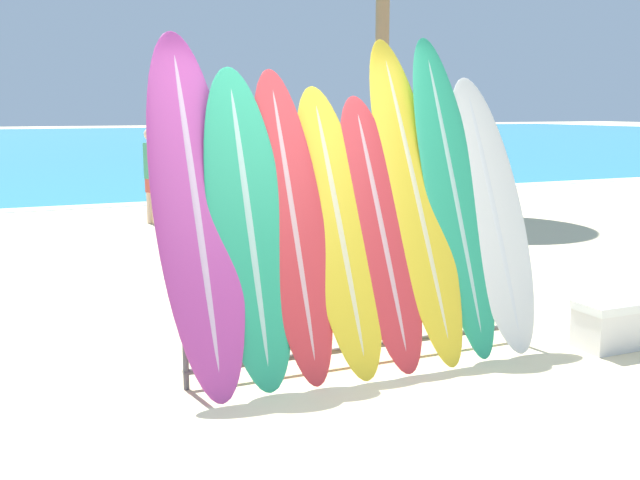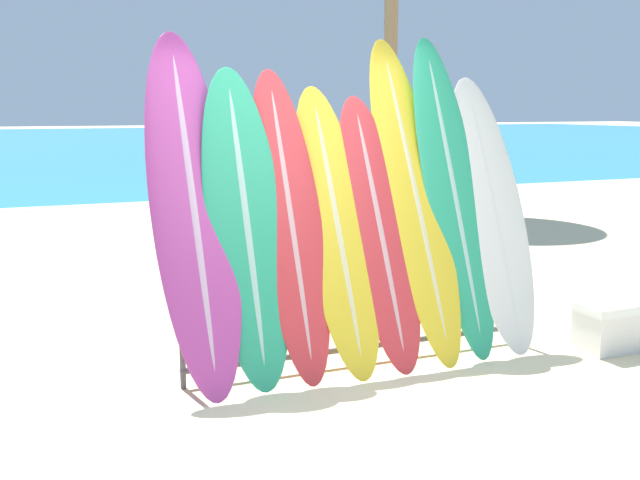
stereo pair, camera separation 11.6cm
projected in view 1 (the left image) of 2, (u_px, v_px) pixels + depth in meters
The scene contains 14 objects.
ground_plane at pixel (363, 405), 4.79m from camera, with size 160.00×160.00×0.00m, color beige.
ocean_water at pixel (29, 143), 40.93m from camera, with size 120.00×60.00×0.01m.
surfboard_rack at pixel (364, 306), 5.51m from camera, with size 2.72×0.04×0.79m.
surfboard_slot_0 at pixel (195, 206), 5.05m from camera, with size 0.58×1.20×2.44m.
surfboard_slot_1 at pixel (248, 224), 5.14m from camera, with size 0.57×0.89×2.18m.
surfboard_slot_2 at pixel (292, 221), 5.28m from camera, with size 0.48×0.96×2.17m.
surfboard_slot_3 at pixel (338, 227), 5.43m from camera, with size 0.52×1.03×2.05m.
surfboard_slot_4 at pixel (380, 229), 5.56m from camera, with size 0.51×0.99×1.98m.
surfboard_slot_5 at pixel (414, 194), 5.76m from camera, with size 0.51×1.25×2.44m.
surfboard_slot_6 at pixel (453, 192), 5.86m from camera, with size 0.49×1.05×2.45m.
surfboard_slot_7 at pixel (492, 211), 5.96m from camera, with size 0.58×0.96×2.14m.
person_near_water at pixel (200, 202), 7.31m from camera, with size 0.24×0.30×1.78m.
person_mid_beach at pixel (152, 172), 12.13m from camera, with size 0.24×0.27×1.57m.
cooler_box at pixel (613, 324), 5.91m from camera, with size 0.59×0.35×0.38m.
Camera 1 is at (-2.08, -4.03, 1.87)m, focal length 42.00 mm.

